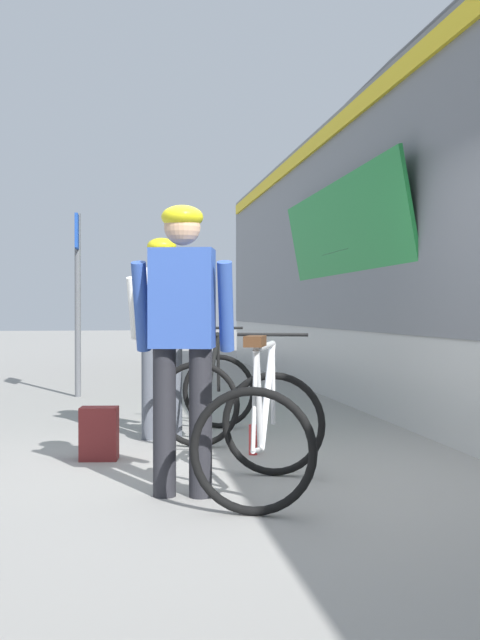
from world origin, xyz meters
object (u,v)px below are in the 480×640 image
at_px(bicycle_far_black, 209,392).
at_px(water_bottle_by_the_backpack, 99,447).
at_px(cyclist_near_in_blue, 182,323).
at_px(water_bottle_near_the_bikes, 253,440).
at_px(bicycle_near_white, 264,429).
at_px(platform_sign_post, 78,273).
at_px(backpack_on_platform, 99,434).
at_px(cyclist_far_in_white, 162,319).

relative_size(bicycle_far_black, water_bottle_by_the_backpack, 5.80).
height_order(cyclist_near_in_blue, water_bottle_near_the_bikes, cyclist_near_in_blue).
xyz_separation_m(cyclist_near_in_blue, water_bottle_by_the_backpack, (-0.52, 1.19, -0.95)).
distance_m(water_bottle_near_the_bikes, water_bottle_by_the_backpack, 1.18).
relative_size(bicycle_near_white, water_bottle_by_the_backpack, 5.82).
relative_size(water_bottle_near_the_bikes, platform_sign_post, 0.10).
height_order(backpack_on_platform, water_bottle_by_the_backpack, backpack_on_platform).
height_order(bicycle_near_white, water_bottle_by_the_backpack, bicycle_near_white).
height_order(water_bottle_near_the_bikes, water_bottle_by_the_backpack, water_bottle_near_the_bikes).
xyz_separation_m(bicycle_near_white, water_bottle_by_the_backpack, (-1.02, 1.20, -0.30)).
distance_m(bicycle_near_white, backpack_on_platform, 1.62).
height_order(bicycle_far_black, backpack_on_platform, bicycle_far_black).
height_order(bicycle_near_white, bicycle_far_black, same).
relative_size(cyclist_far_in_white, platform_sign_post, 0.73).
distance_m(bicycle_near_white, bicycle_far_black, 2.13).
bearing_deg(backpack_on_platform, cyclist_far_in_white, 65.11).
bearing_deg(cyclist_far_in_white, water_bottle_by_the_backpack, -121.03).
relative_size(bicycle_far_black, backpack_on_platform, 3.09).
xyz_separation_m(cyclist_near_in_blue, bicycle_near_white, (0.50, -0.02, -0.65)).
bearing_deg(cyclist_far_in_white, bicycle_far_black, 7.83).
relative_size(bicycle_near_white, water_bottle_near_the_bikes, 5.23).
bearing_deg(water_bottle_near_the_bikes, bicycle_far_black, 105.72).
height_order(cyclist_near_in_blue, water_bottle_by_the_backpack, cyclist_near_in_blue).
bearing_deg(bicycle_far_black, platform_sign_post, 110.96).
xyz_separation_m(cyclist_near_in_blue, bicycle_far_black, (0.41, 2.10, -0.65)).
bearing_deg(bicycle_near_white, platform_sign_post, 104.15).
height_order(cyclist_far_in_white, water_bottle_by_the_backpack, cyclist_far_in_white).
xyz_separation_m(cyclist_far_in_white, water_bottle_by_the_backpack, (-0.52, -0.86, -0.95)).
xyz_separation_m(bicycle_near_white, platform_sign_post, (-1.40, 5.55, 1.22)).
height_order(cyclist_near_in_blue, backpack_on_platform, cyclist_near_in_blue).
bearing_deg(water_bottle_near_the_bikes, backpack_on_platform, -179.08).
height_order(cyclist_far_in_white, backpack_on_platform, cyclist_far_in_white).
distance_m(cyclist_far_in_white, platform_sign_post, 3.65).
xyz_separation_m(water_bottle_by_the_backpack, platform_sign_post, (-0.38, 4.35, 1.52)).
distance_m(cyclist_far_in_white, water_bottle_by_the_backpack, 1.38).
distance_m(backpack_on_platform, platform_sign_post, 4.56).
height_order(backpack_on_platform, platform_sign_post, platform_sign_post).
distance_m(water_bottle_near_the_bikes, platform_sign_post, 4.81).
xyz_separation_m(bicycle_near_white, bicycle_far_black, (-0.09, 2.12, 0.00)).
height_order(cyclist_near_in_blue, bicycle_near_white, cyclist_near_in_blue).
bearing_deg(backpack_on_platform, bicycle_far_black, 50.60).
bearing_deg(bicycle_far_black, backpack_on_platform, -136.65).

